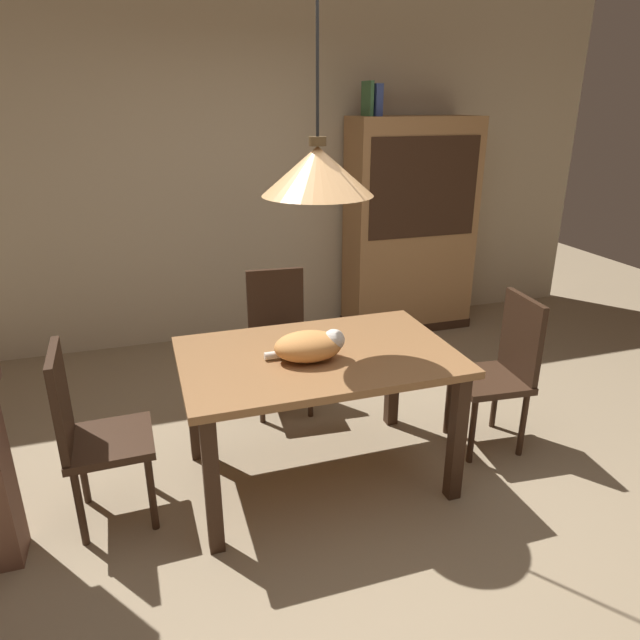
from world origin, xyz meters
The scene contains 11 objects.
ground centered at (0.00, 0.00, 0.00)m, with size 10.00×10.00×0.00m, color #998466.
back_wall centered at (0.00, 2.65, 1.45)m, with size 6.40×0.10×2.90m, color beige.
dining_table centered at (-0.13, 0.39, 0.65)m, with size 1.40×0.90×0.75m.
chair_left_side centered at (-1.26, 0.38, 0.51)m, with size 0.41×0.41×0.93m.
chair_far_back centered at (-0.12, 1.26, 0.51)m, with size 0.43×0.43×0.93m.
chair_right_side centered at (1.00, 0.38, 0.51)m, with size 0.43×0.43×0.93m.
cat_sleeping centered at (-0.19, 0.32, 0.83)m, with size 0.39×0.25×0.16m.
pendant_lamp centered at (-0.13, 0.39, 1.66)m, with size 0.52×0.52×1.30m.
hutch_bookcase centered at (1.34, 2.32, 0.89)m, with size 1.12×0.45×1.85m.
book_green_slim centered at (0.90, 2.32, 1.98)m, with size 0.03×0.20×0.26m, color #427A4C.
book_blue_wide centered at (0.96, 2.32, 1.97)m, with size 0.06×0.24×0.24m, color #384C93.
Camera 1 is at (-0.93, -2.14, 1.95)m, focal length 31.83 mm.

